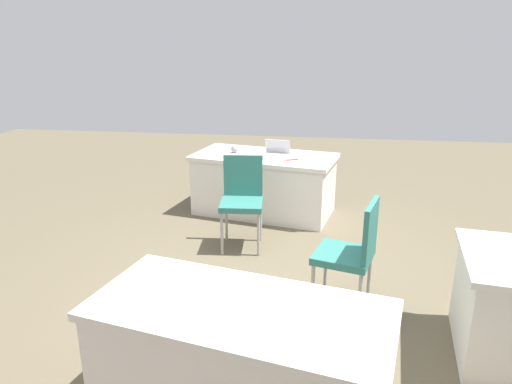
% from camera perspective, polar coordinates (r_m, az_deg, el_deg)
% --- Properties ---
extents(ground_plane, '(14.40, 14.40, 0.00)m').
position_cam_1_polar(ground_plane, '(4.14, 1.06, -13.22)').
color(ground_plane, brown).
extents(table_foreground, '(1.90, 1.21, 0.76)m').
position_cam_1_polar(table_foreground, '(6.02, 0.99, 0.99)').
color(table_foreground, silver).
rests_on(table_foreground, ground).
extents(table_mid_left, '(1.79, 1.10, 0.76)m').
position_cam_1_polar(table_mid_left, '(2.85, -1.88, -20.17)').
color(table_mid_left, silver).
rests_on(table_mid_left, ground).
extents(chair_near_front, '(0.47, 0.47, 0.98)m').
position_cam_1_polar(chair_near_front, '(4.98, -1.68, -0.43)').
color(chair_near_front, '#9E9993').
rests_on(chair_near_front, ground).
extents(chair_aisle, '(0.54, 0.54, 0.96)m').
position_cam_1_polar(chair_aisle, '(3.85, 11.65, -6.79)').
color(chair_aisle, '#9E9993').
rests_on(chair_aisle, ground).
extents(laptop_silver, '(0.35, 0.33, 0.21)m').
position_cam_1_polar(laptop_silver, '(5.81, 2.42, 4.62)').
color(laptop_silver, silver).
rests_on(laptop_silver, table_foreground).
extents(yarn_ball, '(0.09, 0.09, 0.09)m').
position_cam_1_polar(yarn_ball, '(6.05, -2.63, 5.24)').
color(yarn_ball, gray).
rests_on(yarn_ball, table_foreground).
extents(scissors_red, '(0.18, 0.10, 0.01)m').
position_cam_1_polar(scissors_red, '(5.67, 4.23, 3.90)').
color(scissors_red, red).
rests_on(scissors_red, table_foreground).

